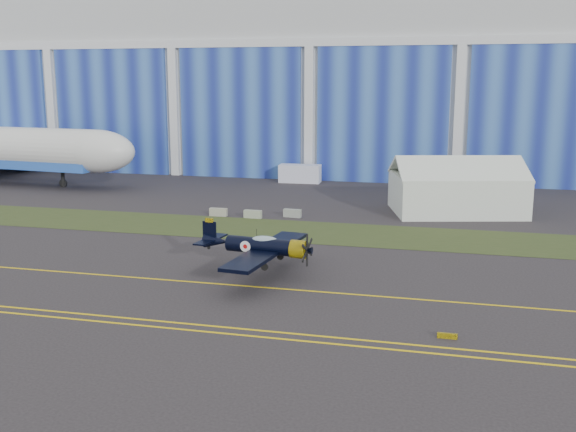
% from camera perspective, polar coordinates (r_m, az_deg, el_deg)
% --- Properties ---
extents(ground, '(260.00, 260.00, 0.00)m').
position_cam_1_polar(ground, '(57.84, -8.81, -3.93)').
color(ground, '#302B2E').
rests_on(ground, ground).
extents(grass_median, '(260.00, 10.00, 0.02)m').
position_cam_1_polar(grass_median, '(70.53, -4.41, -1.00)').
color(grass_median, '#475128').
rests_on(grass_median, ground).
extents(hangar, '(220.00, 45.70, 30.00)m').
position_cam_1_polar(hangar, '(124.99, 4.08, 11.36)').
color(hangar, silver).
rests_on(hangar, ground).
extents(taxiway_centreline, '(200.00, 0.20, 0.02)m').
position_cam_1_polar(taxiway_centreline, '(53.45, -10.90, -5.28)').
color(taxiway_centreline, yellow).
rests_on(taxiway_centreline, ground).
extents(edge_line_near, '(80.00, 0.20, 0.02)m').
position_cam_1_polar(edge_line_near, '(45.49, -15.99, -8.55)').
color(edge_line_near, yellow).
rests_on(edge_line_near, ground).
extents(edge_line_far, '(80.00, 0.20, 0.02)m').
position_cam_1_polar(edge_line_far, '(46.30, -15.37, -8.15)').
color(edge_line_far, yellow).
rests_on(edge_line_far, ground).
extents(guard_board_right, '(1.20, 0.15, 0.35)m').
position_cam_1_polar(guard_board_right, '(42.05, 13.34, -9.85)').
color(guard_board_right, yellow).
rests_on(guard_board_right, ground).
extents(warbird, '(11.73, 13.63, 3.72)m').
position_cam_1_polar(warbird, '(52.92, -2.39, -2.53)').
color(warbird, black).
rests_on(warbird, ground).
extents(tent, '(16.62, 13.86, 6.70)m').
position_cam_1_polar(tent, '(80.24, 14.09, 2.64)').
color(tent, silver).
rests_on(tent, ground).
extents(shipping_container, '(6.24, 2.69, 2.67)m').
position_cam_1_polar(shipping_container, '(101.19, 1.01, 3.61)').
color(shipping_container, silver).
rests_on(shipping_container, ground).
extents(tug, '(2.70, 1.76, 1.54)m').
position_cam_1_polar(tug, '(99.25, 10.48, 2.93)').
color(tug, gold).
rests_on(tug, ground).
extents(barrier_a, '(2.02, 0.66, 0.90)m').
position_cam_1_polar(barrier_a, '(76.74, -5.91, 0.33)').
color(barrier_a, '#9A9886').
rests_on(barrier_a, ground).
extents(barrier_b, '(2.02, 0.67, 0.90)m').
position_cam_1_polar(barrier_b, '(75.24, -3.00, 0.15)').
color(barrier_b, '#969F88').
rests_on(barrier_b, ground).
extents(barrier_c, '(2.05, 0.81, 0.90)m').
position_cam_1_polar(barrier_c, '(75.70, 0.37, 0.24)').
color(barrier_c, gray).
rests_on(barrier_c, ground).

